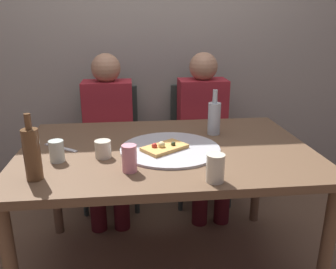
{
  "coord_description": "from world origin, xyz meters",
  "views": [
    {
      "loc": [
        -0.18,
        -1.69,
        1.4
      ],
      "look_at": [
        0.02,
        0.06,
        0.81
      ],
      "focal_mm": 37.11,
      "sensor_mm": 36.0,
      "label": 1
    }
  ],
  "objects_px": {
    "guest_in_sweater": "(108,128)",
    "guest_in_beanie": "(204,125)",
    "soda_can": "(129,158)",
    "beer_bottle": "(214,117)",
    "wine_glass": "(103,149)",
    "pizza_slice_last": "(164,147)",
    "tumbler_far": "(215,168)",
    "table_knife": "(61,148)",
    "chair_right": "(200,135)",
    "pizza_tray": "(170,149)",
    "wine_bottle": "(32,153)",
    "tumbler_near": "(57,151)",
    "chair_left": "(110,138)",
    "dining_table": "(166,161)"
  },
  "relations": [
    {
      "from": "wine_bottle",
      "to": "wine_glass",
      "type": "xyz_separation_m",
      "value": [
        0.27,
        0.21,
        -0.07
      ]
    },
    {
      "from": "tumbler_near",
      "to": "tumbler_far",
      "type": "distance_m",
      "value": 0.75
    },
    {
      "from": "pizza_slice_last",
      "to": "chair_right",
      "type": "relative_size",
      "value": 0.28
    },
    {
      "from": "dining_table",
      "to": "guest_in_sweater",
      "type": "relative_size",
      "value": 1.29
    },
    {
      "from": "table_knife",
      "to": "dining_table",
      "type": "bearing_deg",
      "value": -147.76
    },
    {
      "from": "wine_glass",
      "to": "pizza_slice_last",
      "type": "bearing_deg",
      "value": 7.79
    },
    {
      "from": "dining_table",
      "to": "chair_right",
      "type": "bearing_deg",
      "value": 67.83
    },
    {
      "from": "guest_in_sweater",
      "to": "guest_in_beanie",
      "type": "relative_size",
      "value": 1.0
    },
    {
      "from": "pizza_slice_last",
      "to": "table_knife",
      "type": "distance_m",
      "value": 0.54
    },
    {
      "from": "pizza_slice_last",
      "to": "tumbler_far",
      "type": "height_order",
      "value": "tumbler_far"
    },
    {
      "from": "soda_can",
      "to": "chair_left",
      "type": "xyz_separation_m",
      "value": [
        -0.15,
        1.19,
        -0.31
      ]
    },
    {
      "from": "pizza_slice_last",
      "to": "chair_left",
      "type": "height_order",
      "value": "chair_left"
    },
    {
      "from": "tumbler_near",
      "to": "table_knife",
      "type": "relative_size",
      "value": 0.47
    },
    {
      "from": "wine_bottle",
      "to": "soda_can",
      "type": "xyz_separation_m",
      "value": [
        0.4,
        0.03,
        -0.05
      ]
    },
    {
      "from": "pizza_tray",
      "to": "tumbler_far",
      "type": "bearing_deg",
      "value": -69.62
    },
    {
      "from": "pizza_tray",
      "to": "beer_bottle",
      "type": "relative_size",
      "value": 1.97
    },
    {
      "from": "chair_left",
      "to": "tumbler_far",
      "type": "bearing_deg",
      "value": 110.76
    },
    {
      "from": "tumbler_far",
      "to": "pizza_slice_last",
      "type": "bearing_deg",
      "value": 115.94
    },
    {
      "from": "pizza_slice_last",
      "to": "guest_in_sweater",
      "type": "relative_size",
      "value": 0.22
    },
    {
      "from": "guest_in_beanie",
      "to": "guest_in_sweater",
      "type": "bearing_deg",
      "value": 0.0
    },
    {
      "from": "tumbler_far",
      "to": "beer_bottle",
      "type": "bearing_deg",
      "value": 77.03
    },
    {
      "from": "wine_bottle",
      "to": "guest_in_sweater",
      "type": "bearing_deg",
      "value": 77.2
    },
    {
      "from": "beer_bottle",
      "to": "chair_right",
      "type": "relative_size",
      "value": 0.29
    },
    {
      "from": "tumbler_far",
      "to": "chair_left",
      "type": "relative_size",
      "value": 0.13
    },
    {
      "from": "tumbler_near",
      "to": "chair_left",
      "type": "relative_size",
      "value": 0.11
    },
    {
      "from": "pizza_slice_last",
      "to": "beer_bottle",
      "type": "xyz_separation_m",
      "value": [
        0.32,
        0.25,
        0.08
      ]
    },
    {
      "from": "guest_in_sweater",
      "to": "table_knife",
      "type": "bearing_deg",
      "value": 73.93
    },
    {
      "from": "dining_table",
      "to": "beer_bottle",
      "type": "xyz_separation_m",
      "value": [
        0.3,
        0.19,
        0.17
      ]
    },
    {
      "from": "tumbler_far",
      "to": "chair_left",
      "type": "bearing_deg",
      "value": 110.76
    },
    {
      "from": "tumbler_near",
      "to": "wine_glass",
      "type": "xyz_separation_m",
      "value": [
        0.21,
        0.03,
        -0.01
      ]
    },
    {
      "from": "pizza_slice_last",
      "to": "table_knife",
      "type": "relative_size",
      "value": 1.16
    },
    {
      "from": "dining_table",
      "to": "pizza_tray",
      "type": "xyz_separation_m",
      "value": [
        0.02,
        -0.04,
        0.08
      ]
    },
    {
      "from": "soda_can",
      "to": "guest_in_beanie",
      "type": "bearing_deg",
      "value": 61.66
    },
    {
      "from": "chair_right",
      "to": "pizza_tray",
      "type": "bearing_deg",
      "value": 69.64
    },
    {
      "from": "chair_right",
      "to": "guest_in_beanie",
      "type": "height_order",
      "value": "guest_in_beanie"
    },
    {
      "from": "pizza_tray",
      "to": "guest_in_sweater",
      "type": "bearing_deg",
      "value": 114.47
    },
    {
      "from": "tumbler_near",
      "to": "guest_in_sweater",
      "type": "relative_size",
      "value": 0.09
    },
    {
      "from": "dining_table",
      "to": "chair_left",
      "type": "distance_m",
      "value": 0.98
    },
    {
      "from": "wine_glass",
      "to": "guest_in_beanie",
      "type": "height_order",
      "value": "guest_in_beanie"
    },
    {
      "from": "tumbler_far",
      "to": "dining_table",
      "type": "bearing_deg",
      "value": 110.77
    },
    {
      "from": "pizza_tray",
      "to": "table_knife",
      "type": "distance_m",
      "value": 0.57
    },
    {
      "from": "beer_bottle",
      "to": "guest_in_beanie",
      "type": "relative_size",
      "value": 0.22
    },
    {
      "from": "wine_glass",
      "to": "chair_left",
      "type": "relative_size",
      "value": 0.09
    },
    {
      "from": "soda_can",
      "to": "pizza_tray",
      "type": "bearing_deg",
      "value": 49.38
    },
    {
      "from": "beer_bottle",
      "to": "table_knife",
      "type": "distance_m",
      "value": 0.86
    },
    {
      "from": "dining_table",
      "to": "wine_glass",
      "type": "bearing_deg",
      "value": -161.88
    },
    {
      "from": "dining_table",
      "to": "pizza_slice_last",
      "type": "bearing_deg",
      "value": -103.38
    },
    {
      "from": "dining_table",
      "to": "wine_glass",
      "type": "height_order",
      "value": "wine_glass"
    },
    {
      "from": "wine_bottle",
      "to": "table_knife",
      "type": "height_order",
      "value": "wine_bottle"
    },
    {
      "from": "dining_table",
      "to": "tumbler_far",
      "type": "xyz_separation_m",
      "value": [
        0.16,
        -0.42,
        0.13
      ]
    }
  ]
}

